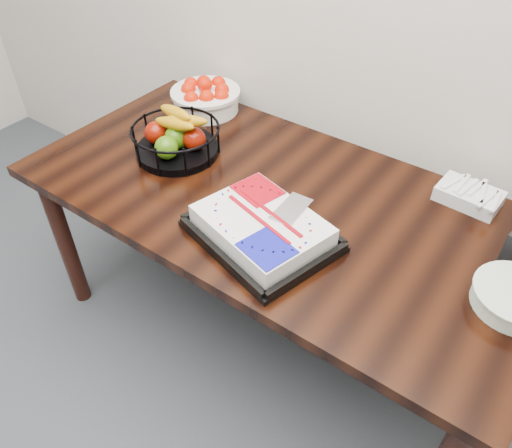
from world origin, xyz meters
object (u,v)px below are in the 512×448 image
Objects in this scene: table at (275,214)px; cake_tray at (262,228)px; fruit_basket at (176,137)px; tangerine_bowl at (205,93)px.

cake_tray is at bearing -66.24° from table.
cake_tray is 0.57m from fruit_basket.
tangerine_bowl is at bearing 112.28° from fruit_basket.
tangerine_bowl is (-0.67, 0.52, 0.04)m from cake_tray.
tangerine_bowl reaches higher than cake_tray.
tangerine_bowl is 0.35m from fruit_basket.
tangerine_bowl reaches higher than table.
cake_tray is 0.85m from tangerine_bowl.
fruit_basket reaches higher than table.
cake_tray reaches higher than table.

